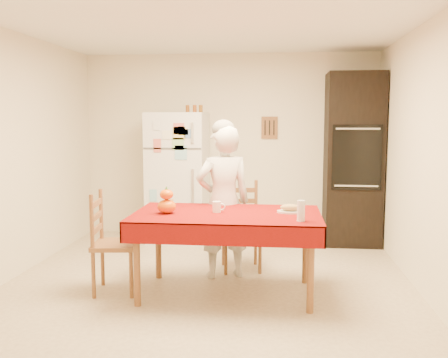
# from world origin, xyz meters

# --- Properties ---
(floor) EXTENTS (4.50, 4.50, 0.00)m
(floor) POSITION_xyz_m (0.00, 0.00, 0.00)
(floor) COLOR tan
(floor) RESTS_ON ground
(room_shell) EXTENTS (4.02, 4.52, 2.51)m
(room_shell) POSITION_xyz_m (0.00, 0.00, 1.62)
(room_shell) COLOR #EEE1C8
(room_shell) RESTS_ON ground
(refrigerator) EXTENTS (0.75, 0.74, 1.70)m
(refrigerator) POSITION_xyz_m (-0.65, 1.88, 0.85)
(refrigerator) COLOR white
(refrigerator) RESTS_ON floor
(oven_cabinet) EXTENTS (0.70, 0.62, 2.20)m
(oven_cabinet) POSITION_xyz_m (1.63, 1.93, 1.10)
(oven_cabinet) COLOR black
(oven_cabinet) RESTS_ON floor
(dining_table) EXTENTS (1.70, 1.00, 0.76)m
(dining_table) POSITION_xyz_m (0.21, -0.14, 0.69)
(dining_table) COLOR brown
(dining_table) RESTS_ON floor
(chair_far) EXTENTS (0.48, 0.47, 0.95)m
(chair_far) POSITION_xyz_m (0.28, 0.69, 0.51)
(chair_far) COLOR brown
(chair_far) RESTS_ON floor
(chair_left) EXTENTS (0.45, 0.47, 0.95)m
(chair_left) POSITION_xyz_m (-0.89, -0.21, 0.51)
(chair_left) COLOR brown
(chair_left) RESTS_ON floor
(seated_woman) EXTENTS (0.66, 0.54, 1.55)m
(seated_woman) POSITION_xyz_m (0.12, 0.37, 0.78)
(seated_woman) COLOR silver
(seated_woman) RESTS_ON floor
(coffee_mug) EXTENTS (0.08, 0.08, 0.10)m
(coffee_mug) POSITION_xyz_m (0.12, -0.12, 0.81)
(coffee_mug) COLOR white
(coffee_mug) RESTS_ON dining_table
(pumpkin_lower) EXTENTS (0.17, 0.17, 0.13)m
(pumpkin_lower) POSITION_xyz_m (-0.33, -0.22, 0.83)
(pumpkin_lower) COLOR orange
(pumpkin_lower) RESTS_ON dining_table
(pumpkin_upper) EXTENTS (0.12, 0.12, 0.09)m
(pumpkin_upper) POSITION_xyz_m (-0.33, -0.22, 0.94)
(pumpkin_upper) COLOR #CC3904
(pumpkin_upper) RESTS_ON pumpkin_lower
(wine_glass) EXTENTS (0.07, 0.07, 0.18)m
(wine_glass) POSITION_xyz_m (0.87, -0.44, 0.85)
(wine_glass) COLOR white
(wine_glass) RESTS_ON dining_table
(bread_plate) EXTENTS (0.24, 0.24, 0.02)m
(bread_plate) POSITION_xyz_m (0.79, -0.07, 0.77)
(bread_plate) COLOR silver
(bread_plate) RESTS_ON dining_table
(bread_loaf) EXTENTS (0.18, 0.10, 0.06)m
(bread_loaf) POSITION_xyz_m (0.79, -0.07, 0.81)
(bread_loaf) COLOR #A38250
(bread_loaf) RESTS_ON bread_plate
(spice_jar_left) EXTENTS (0.05, 0.05, 0.10)m
(spice_jar_left) POSITION_xyz_m (-0.52, 1.93, 1.75)
(spice_jar_left) COLOR brown
(spice_jar_left) RESTS_ON refrigerator
(spice_jar_mid) EXTENTS (0.05, 0.05, 0.10)m
(spice_jar_mid) POSITION_xyz_m (-0.43, 1.93, 1.75)
(spice_jar_mid) COLOR #91481A
(spice_jar_mid) RESTS_ON refrigerator
(spice_jar_right) EXTENTS (0.05, 0.05, 0.10)m
(spice_jar_right) POSITION_xyz_m (-0.35, 1.93, 1.75)
(spice_jar_right) COLOR brown
(spice_jar_right) RESTS_ON refrigerator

